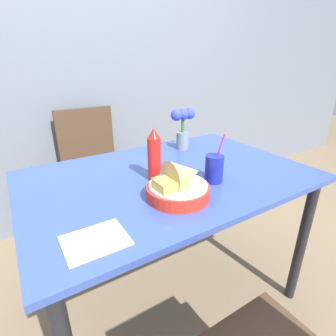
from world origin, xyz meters
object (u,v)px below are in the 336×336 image
(drink_cup, at_px, (214,169))
(food_basket, at_px, (180,184))
(ketchup_bottle, at_px, (154,155))
(flower_vase, at_px, (183,125))
(chair_far_window, at_px, (92,162))

(drink_cup, bearing_deg, food_basket, -169.32)
(drink_cup, bearing_deg, ketchup_bottle, 142.59)
(food_basket, xyz_separation_m, drink_cup, (0.20, 0.04, 0.00))
(ketchup_bottle, distance_m, drink_cup, 0.26)
(food_basket, xyz_separation_m, flower_vase, (0.34, 0.47, 0.09))
(ketchup_bottle, height_order, flower_vase, flower_vase)
(chair_far_window, bearing_deg, food_basket, -88.36)
(ketchup_bottle, bearing_deg, food_basket, -89.30)
(chair_far_window, height_order, ketchup_bottle, ketchup_bottle)
(drink_cup, bearing_deg, chair_far_window, 102.43)
(food_basket, distance_m, drink_cup, 0.20)
(chair_far_window, distance_m, drink_cup, 1.10)
(chair_far_window, height_order, food_basket, chair_far_window)
(drink_cup, xyz_separation_m, flower_vase, (0.14, 0.43, 0.09))
(chair_far_window, distance_m, flower_vase, 0.80)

